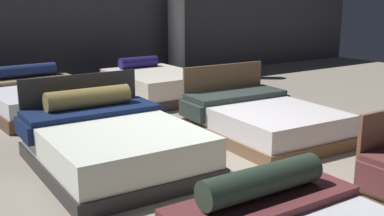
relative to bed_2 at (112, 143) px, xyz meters
The scene contains 7 objects.
ground_plane 1.19m from the bed_2, 21.11° to the right, with size 18.00×18.00×0.02m, color gray.
showroom_back_wall 5.38m from the bed_2, 77.96° to the left, with size 18.00×0.06×3.50m, color #47474C.
bed_2 is the anchor object (origin of this frame).
bed_3 2.20m from the bed_2, ahead, with size 1.65×2.11×0.89m.
bed_4 3.04m from the bed_2, 89.33° to the left, with size 1.78×2.23×0.72m.
bed_5 3.63m from the bed_2, 52.85° to the left, with size 1.49×2.03×0.72m.
support_pillar 6.17m from the bed_2, 51.01° to the left, with size 0.40×0.40×3.50m, color silver.
Camera 1 is at (-3.14, -4.33, 1.92)m, focal length 43.90 mm.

